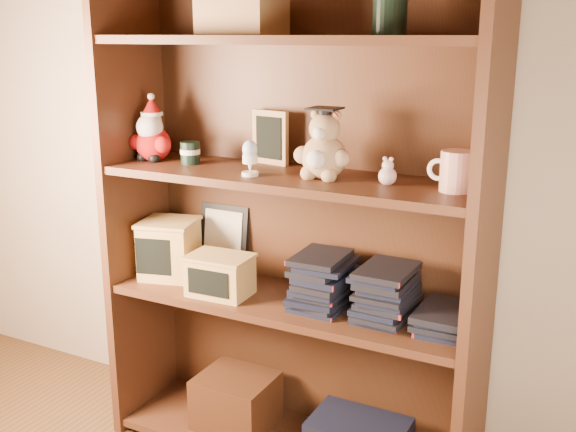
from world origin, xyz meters
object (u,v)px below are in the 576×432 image
grad_teddy_bear (323,151)px  teacher_mug (456,171)px  bookcase (295,225)px  treats_box (169,248)px

grad_teddy_bear → teacher_mug: bearing=1.0°
bookcase → treats_box: bearing=-173.5°
treats_box → teacher_mug: bearing=0.1°
bookcase → grad_teddy_bear: 0.28m
teacher_mug → treats_box: bearing=-179.9°
grad_teddy_bear → teacher_mug: grad_teddy_bear is taller
bookcase → teacher_mug: bookcase is taller
bookcase → treats_box: size_ratio=7.23×
teacher_mug → treats_box: teacher_mug is taller
teacher_mug → grad_teddy_bear: bearing=-179.0°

